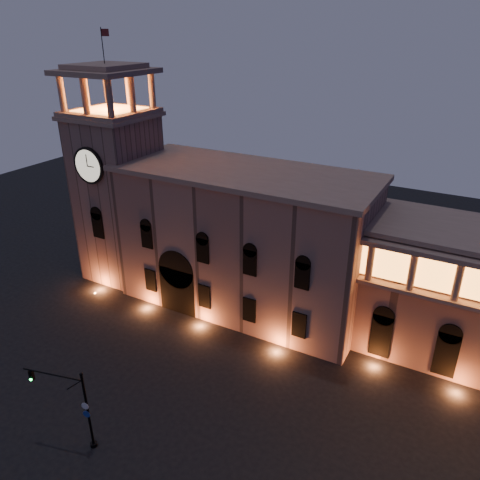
% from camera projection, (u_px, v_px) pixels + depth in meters
% --- Properties ---
extents(ground, '(160.00, 160.00, 0.00)m').
position_uv_depth(ground, '(147.00, 423.00, 42.16)').
color(ground, black).
rests_on(ground, ground).
extents(government_building, '(30.80, 12.80, 17.60)m').
position_uv_depth(government_building, '(243.00, 240.00, 56.83)').
color(government_building, '#886459').
rests_on(government_building, ground).
extents(clock_tower, '(9.80, 9.80, 32.40)m').
position_uv_depth(clock_tower, '(119.00, 190.00, 62.56)').
color(clock_tower, '#886459').
rests_on(clock_tower, ground).
extents(traffic_light, '(5.63, 1.66, 7.90)m').
position_uv_depth(traffic_light, '(77.00, 407.00, 38.36)').
color(traffic_light, black).
rests_on(traffic_light, ground).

